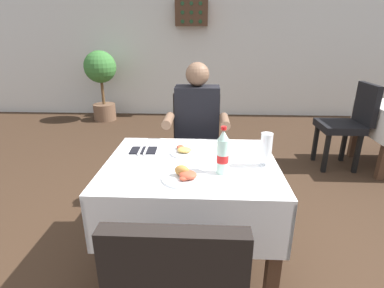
% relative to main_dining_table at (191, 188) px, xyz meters
% --- Properties ---
extents(ground_plane, '(11.00, 11.00, 0.00)m').
position_rel_main_dining_table_xyz_m(ground_plane, '(-0.03, -0.08, -0.56)').
color(ground_plane, '#382619').
extents(back_wall, '(11.00, 0.12, 3.13)m').
position_rel_main_dining_table_xyz_m(back_wall, '(-0.03, 4.05, 1.00)').
color(back_wall, silver).
rests_on(back_wall, ground).
extents(main_dining_table, '(1.03, 0.85, 0.74)m').
position_rel_main_dining_table_xyz_m(main_dining_table, '(0.00, 0.00, 0.00)').
color(main_dining_table, white).
rests_on(main_dining_table, ground).
extents(chair_far_diner_seat, '(0.44, 0.50, 0.97)m').
position_rel_main_dining_table_xyz_m(chair_far_diner_seat, '(0.00, 0.82, -0.01)').
color(chair_far_diner_seat, black).
rests_on(chair_far_diner_seat, ground).
extents(seated_diner_far, '(0.50, 0.46, 1.26)m').
position_rel_main_dining_table_xyz_m(seated_diner_far, '(0.01, 0.71, 0.15)').
color(seated_diner_far, '#282D42').
rests_on(seated_diner_far, ground).
extents(plate_near_camera, '(0.25, 0.25, 0.07)m').
position_rel_main_dining_table_xyz_m(plate_near_camera, '(-0.02, -0.22, 0.20)').
color(plate_near_camera, white).
rests_on(plate_near_camera, main_dining_table).
extents(plate_far_diner, '(0.23, 0.23, 0.04)m').
position_rel_main_dining_table_xyz_m(plate_far_diner, '(-0.04, 0.15, 0.19)').
color(plate_far_diner, white).
rests_on(plate_far_diner, main_dining_table).
extents(beer_glass_left, '(0.07, 0.07, 0.20)m').
position_rel_main_dining_table_xyz_m(beer_glass_left, '(0.43, -0.03, 0.28)').
color(beer_glass_left, white).
rests_on(beer_glass_left, main_dining_table).
extents(cola_bottle_primary, '(0.07, 0.07, 0.27)m').
position_rel_main_dining_table_xyz_m(cola_bottle_primary, '(0.18, -0.14, 0.30)').
color(cola_bottle_primary, silver).
rests_on(cola_bottle_primary, main_dining_table).
extents(napkin_cutlery_set, '(0.17, 0.19, 0.01)m').
position_rel_main_dining_table_xyz_m(napkin_cutlery_set, '(-0.33, 0.17, 0.18)').
color(napkin_cutlery_set, black).
rests_on(napkin_cutlery_set, main_dining_table).
extents(background_chair_left, '(0.50, 0.44, 0.97)m').
position_rel_main_dining_table_xyz_m(background_chair_left, '(1.69, 1.63, -0.01)').
color(background_chair_left, black).
rests_on(background_chair_left, ground).
extents(potted_plant_corner, '(0.55, 0.55, 1.22)m').
position_rel_main_dining_table_xyz_m(potted_plant_corner, '(-1.75, 3.51, 0.21)').
color(potted_plant_corner, brown).
rests_on(potted_plant_corner, ground).
extents(wall_bottle_rack, '(0.56, 0.21, 0.42)m').
position_rel_main_dining_table_xyz_m(wall_bottle_rack, '(-0.18, 3.89, 1.26)').
color(wall_bottle_rack, '#472D1E').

